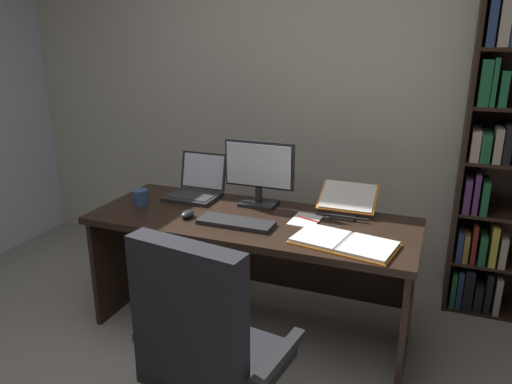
# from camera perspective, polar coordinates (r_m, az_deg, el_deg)

# --- Properties ---
(wall_back) EXTENTS (5.31, 0.12, 2.82)m
(wall_back) POSITION_cam_1_polar(r_m,az_deg,el_deg) (3.54, 6.60, 13.08)
(wall_back) COLOR beige
(wall_back) RESTS_ON ground
(desk) EXTENTS (1.85, 0.71, 0.71)m
(desk) POSITION_cam_1_polar(r_m,az_deg,el_deg) (2.91, 0.08, -5.99)
(desk) COLOR black
(desk) RESTS_ON ground
(office_chair) EXTENTS (0.66, 0.60, 1.00)m
(office_chair) POSITION_cam_1_polar(r_m,az_deg,el_deg) (2.12, -5.61, -19.44)
(office_chair) COLOR #232326
(office_chair) RESTS_ON ground
(monitor) EXTENTS (0.44, 0.16, 0.39)m
(monitor) POSITION_cam_1_polar(r_m,az_deg,el_deg) (2.92, 0.36, 2.11)
(monitor) COLOR #232326
(monitor) RESTS_ON desk
(laptop) EXTENTS (0.32, 0.32, 0.26)m
(laptop) POSITION_cam_1_polar(r_m,az_deg,el_deg) (3.14, -6.99, 0.48)
(laptop) COLOR #232326
(laptop) RESTS_ON desk
(keyboard) EXTENTS (0.42, 0.15, 0.02)m
(keyboard) POSITION_cam_1_polar(r_m,az_deg,el_deg) (2.67, -2.36, -3.59)
(keyboard) COLOR #232326
(keyboard) RESTS_ON desk
(computer_mouse) EXTENTS (0.06, 0.10, 0.04)m
(computer_mouse) POSITION_cam_1_polar(r_m,az_deg,el_deg) (2.80, -8.01, -2.58)
(computer_mouse) COLOR #232326
(computer_mouse) RESTS_ON desk
(reading_stand_with_book) EXTENTS (0.33, 0.28, 0.15)m
(reading_stand_with_book) POSITION_cam_1_polar(r_m,az_deg,el_deg) (2.88, 10.63, -0.88)
(reading_stand_with_book) COLOR #232326
(reading_stand_with_book) RESTS_ON desk
(open_binder) EXTENTS (0.55, 0.35, 0.02)m
(open_binder) POSITION_cam_1_polar(r_m,az_deg,el_deg) (2.46, 10.24, -5.82)
(open_binder) COLOR orange
(open_binder) RESTS_ON desk
(notepad) EXTENTS (0.16, 0.22, 0.01)m
(notepad) POSITION_cam_1_polar(r_m,az_deg,el_deg) (2.73, 5.80, -3.32)
(notepad) COLOR white
(notepad) RESTS_ON desk
(pen) EXTENTS (0.13, 0.06, 0.01)m
(pen) POSITION_cam_1_polar(r_m,az_deg,el_deg) (2.73, 6.22, -3.19)
(pen) COLOR maroon
(pen) RESTS_ON notepad
(coffee_mug) EXTENTS (0.09, 0.09, 0.09)m
(coffee_mug) POSITION_cam_1_polar(r_m,az_deg,el_deg) (3.05, -13.37, -0.59)
(coffee_mug) COLOR #334C7A
(coffee_mug) RESTS_ON desk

